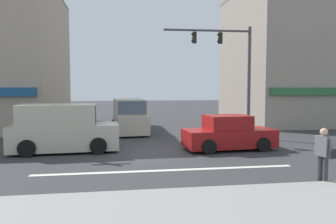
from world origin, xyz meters
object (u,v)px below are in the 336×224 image
(traffic_light_mast, at_px, (232,63))
(van_waiting_far, at_px, (130,117))
(van_approaching_near, at_px, (63,129))
(pedestrian_foreground_with_bag, at_px, (324,153))
(sedan_crossing_leftbound, at_px, (229,134))

(traffic_light_mast, distance_m, van_waiting_far, 7.14)
(van_approaching_near, bearing_deg, van_waiting_far, 61.51)
(traffic_light_mast, height_order, van_approaching_near, traffic_light_mast)
(van_waiting_far, bearing_deg, traffic_light_mast, -29.70)
(van_approaching_near, distance_m, pedestrian_foreground_with_bag, 10.43)
(van_waiting_far, relative_size, van_approaching_near, 1.00)
(van_waiting_far, height_order, sedan_crossing_leftbound, van_waiting_far)
(van_waiting_far, distance_m, van_approaching_near, 6.60)
(van_waiting_far, bearing_deg, pedestrian_foreground_with_bag, -67.34)
(sedan_crossing_leftbound, bearing_deg, van_waiting_far, 123.52)
(sedan_crossing_leftbound, distance_m, pedestrian_foreground_with_bag, 5.83)
(van_approaching_near, relative_size, pedestrian_foreground_with_bag, 2.81)
(traffic_light_mast, relative_size, van_approaching_near, 1.32)
(pedestrian_foreground_with_bag, bearing_deg, van_approaching_near, 142.19)
(van_waiting_far, bearing_deg, sedan_crossing_leftbound, -56.48)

